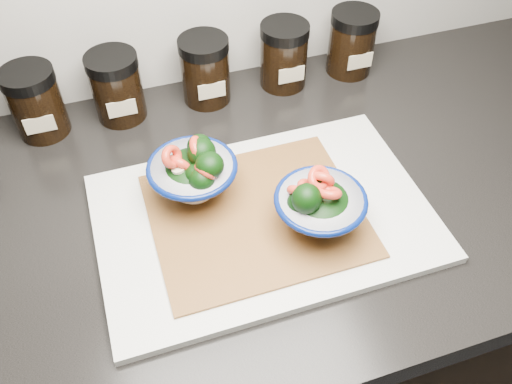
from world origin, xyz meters
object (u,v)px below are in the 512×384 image
object	(u,v)px
spice_jar_d	(205,70)
spice_jar_b	(36,102)
spice_jar_f	(352,42)
cutting_board	(264,217)
bowl_right	(318,206)
spice_jar_c	(117,87)
bowl_left	(194,173)
spice_jar_e	(284,55)

from	to	relation	value
spice_jar_d	spice_jar_b	bearing A→B (deg)	180.00
spice_jar_f	cutting_board	bearing A→B (deg)	-132.11
spice_jar_f	bowl_right	bearing A→B (deg)	-121.32
spice_jar_d	spice_jar_f	world-z (taller)	same
cutting_board	spice_jar_c	world-z (taller)	spice_jar_c
spice_jar_b	spice_jar_c	size ratio (longest dim) A/B	1.00
bowl_left	spice_jar_f	size ratio (longest dim) A/B	1.09
spice_jar_b	spice_jar_e	xyz separation A→B (m)	(0.41, 0.00, 0.00)
cutting_board	spice_jar_b	world-z (taller)	spice_jar_b
spice_jar_c	spice_jar_e	world-z (taller)	same
spice_jar_b	spice_jar_e	bearing A→B (deg)	0.00
bowl_left	spice_jar_d	distance (m)	0.24
bowl_left	spice_jar_f	xyz separation A→B (m)	(0.34, 0.23, -0.00)
bowl_left	spice_jar_b	size ratio (longest dim) A/B	1.09
cutting_board	spice_jar_d	xyz separation A→B (m)	(-0.00, 0.29, 0.05)
cutting_board	spice_jar_d	size ratio (longest dim) A/B	3.98
spice_jar_d	spice_jar_c	bearing A→B (deg)	180.00
spice_jar_c	spice_jar_f	world-z (taller)	same
spice_jar_b	spice_jar_f	bearing A→B (deg)	0.00
spice_jar_e	spice_jar_d	bearing A→B (deg)	180.00
spice_jar_c	spice_jar_d	bearing A→B (deg)	0.00
cutting_board	bowl_left	xyz separation A→B (m)	(-0.08, 0.06, 0.05)
cutting_board	spice_jar_f	xyz separation A→B (m)	(0.26, 0.29, 0.05)
spice_jar_d	spice_jar_e	xyz separation A→B (m)	(0.14, 0.00, 0.00)
bowl_left	bowl_right	xyz separation A→B (m)	(0.14, -0.10, -0.00)
bowl_right	spice_jar_f	size ratio (longest dim) A/B	1.06
cutting_board	spice_jar_b	size ratio (longest dim) A/B	3.98
spice_jar_b	spice_jar_e	size ratio (longest dim) A/B	1.00
cutting_board	spice_jar_b	distance (m)	0.40
bowl_left	spice_jar_c	bearing A→B (deg)	107.35
bowl_left	bowl_right	size ratio (longest dim) A/B	1.02
bowl_right	spice_jar_d	world-z (taller)	spice_jar_d
bowl_right	bowl_left	bearing A→B (deg)	142.77
spice_jar_c	cutting_board	bearing A→B (deg)	-62.64
spice_jar_b	spice_jar_d	world-z (taller)	same
bowl_right	spice_jar_c	bearing A→B (deg)	122.21
cutting_board	bowl_right	bearing A→B (deg)	-35.73
spice_jar_b	spice_jar_f	size ratio (longest dim) A/B	1.00
spice_jar_c	spice_jar_f	bearing A→B (deg)	0.00
cutting_board	spice_jar_e	distance (m)	0.32
cutting_board	bowl_right	world-z (taller)	bowl_right
spice_jar_b	spice_jar_d	distance (m)	0.27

